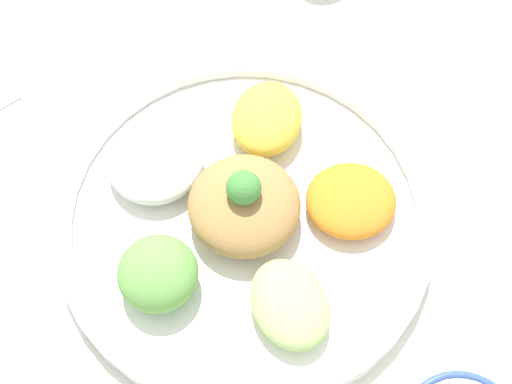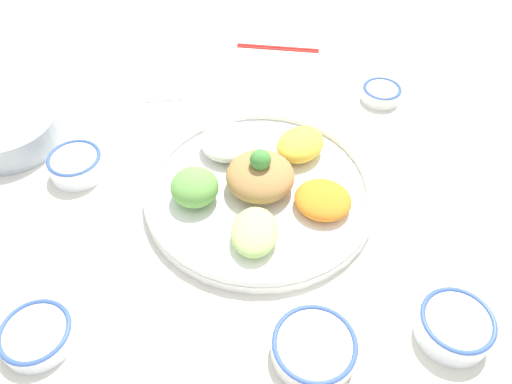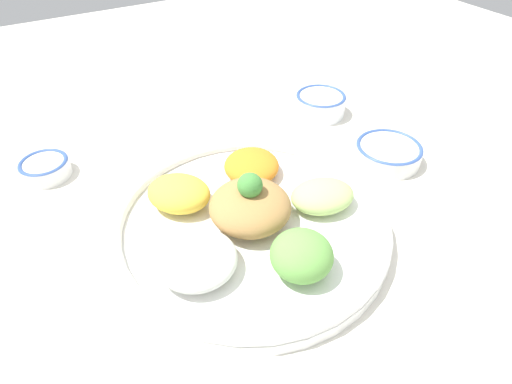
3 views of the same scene
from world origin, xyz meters
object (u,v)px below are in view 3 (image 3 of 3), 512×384
at_px(salad_platter, 249,219).
at_px(sauce_bowl_dark, 45,167).
at_px(rice_bowl_blue, 320,103).
at_px(serving_spoon_main, 510,200).
at_px(sauce_bowl_far, 388,152).

height_order(salad_platter, sauce_bowl_dark, salad_platter).
bearing_deg(rice_bowl_blue, serving_spoon_main, 14.01).
bearing_deg(sauce_bowl_dark, serving_spoon_main, 54.67).
bearing_deg(sauce_bowl_dark, sauce_bowl_far, 63.82).
bearing_deg(salad_platter, sauce_bowl_dark, -141.56).
height_order(salad_platter, rice_bowl_blue, salad_platter).
bearing_deg(serving_spoon_main, salad_platter, 98.28).
distance_m(rice_bowl_blue, sauce_bowl_dark, 0.55).
height_order(salad_platter, sauce_bowl_far, salad_platter).
relative_size(sauce_bowl_far, serving_spoon_main, 0.96).
bearing_deg(serving_spoon_main, sauce_bowl_far, 56.34).
bearing_deg(sauce_bowl_dark, rice_bowl_blue, 83.08).
xyz_separation_m(sauce_bowl_far, serving_spoon_main, (0.19, 0.10, -0.02)).
relative_size(salad_platter, sauce_bowl_far, 3.48).
distance_m(rice_bowl_blue, sauce_bowl_far, 0.20).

